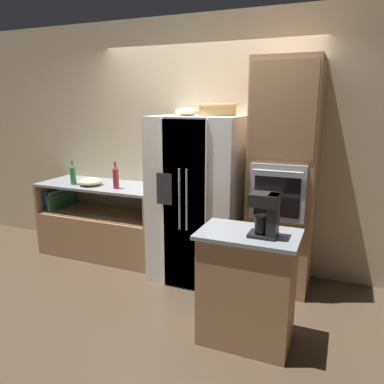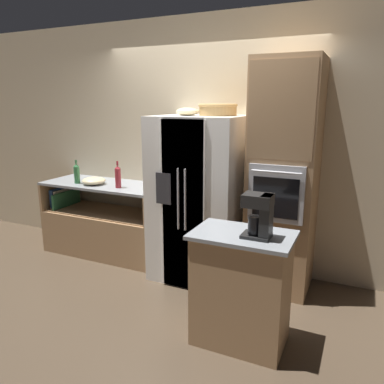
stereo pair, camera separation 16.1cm
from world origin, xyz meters
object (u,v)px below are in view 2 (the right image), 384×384
Objects in this scene: coffee_maker at (260,214)px; mixing_bowl at (94,181)px; wall_oven at (283,179)px; fruit_bowl at (187,112)px; bottle_tall at (77,173)px; wicker_basket at (218,109)px; bottle_short at (118,176)px; refrigerator at (199,199)px.

mixing_bowl is at bearing 156.92° from coffee_maker.
wall_oven is at bearing 93.30° from coffee_maker.
fruit_bowl is 1.67m from bottle_tall.
wicker_basket reaches higher than bottle_tall.
mixing_bowl is at bearing 176.07° from bottle_short.
wicker_basket is 1.42× the size of mixing_bowl.
wall_oven is 1.10m from coffee_maker.
wall_oven is 1.18m from fruit_bowl.
bottle_short is at bearing -177.29° from refrigerator.
fruit_bowl is 0.82× the size of bottle_tall.
refrigerator is 7.42× the size of fruit_bowl.
bottle_short is (-1.87, -0.14, -0.11)m from wall_oven.
refrigerator is 6.05× the size of bottle_tall.
wicker_basket is 1.51m from coffee_maker.
coffee_maker is at bearing -20.48° from bottle_tall.
refrigerator is 0.91m from wall_oven.
wall_oven is 7.01× the size of coffee_maker.
wicker_basket is (0.17, 0.09, 0.93)m from refrigerator.
mixing_bowl is (-1.39, -0.02, 0.08)m from refrigerator.
wicker_basket is 1.28× the size of bottle_short.
coffee_maker reaches higher than bottle_tall.
coffee_maker is at bearing -23.08° from mixing_bowl.
bottle_short is at bearing 1.19° from bottle_tall.
bottle_tall is (-1.61, -0.06, 0.16)m from refrigerator.
wicker_basket is 1.41m from bottle_short.
fruit_bowl reaches higher than bottle_tall.
bottle_tall is at bearing -176.42° from wall_oven.
mixing_bowl is at bearing -179.11° from refrigerator.
coffee_maker is at bearing -55.34° from wicker_basket.
bottle_short is at bearing -3.93° from mixing_bowl.
bottle_short reaches higher than bottle_tall.
wicker_basket is (-0.70, -0.00, 0.66)m from wall_oven.
bottle_tall is at bearing -175.04° from wicker_basket.
coffee_maker is (0.76, -1.10, -0.71)m from wicker_basket.
bottle_tall is at bearing -170.17° from mixing_bowl.
wicker_basket is 1.78m from mixing_bowl.
refrigerator is 0.92m from fruit_bowl.
bottle_tall is 0.24m from mixing_bowl.
wall_oven is 0.96m from wicker_basket.
fruit_bowl is 0.83× the size of mixing_bowl.
refrigerator is at bearing 2.71° from bottle_short.
wall_oven is 7.30× the size of bottle_short.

